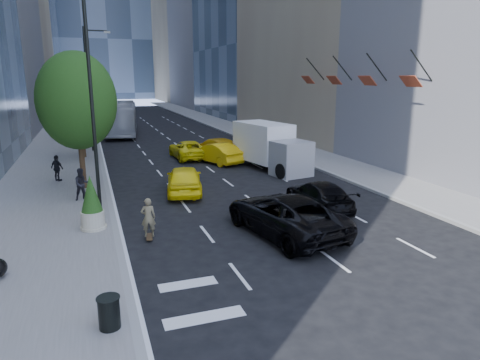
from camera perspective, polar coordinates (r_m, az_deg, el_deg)
name	(u,v)px	position (r m, az deg, el deg)	size (l,w,h in m)	color
ground	(263,227)	(18.40, 3.15, -6.27)	(160.00, 160.00, 0.00)	black
sidewalk_left	(65,140)	(46.41, -22.25, 4.97)	(6.00, 120.00, 0.15)	slate
sidewalk_right	(244,132)	(49.28, 0.47, 6.43)	(4.00, 120.00, 0.15)	slate
tower_right_far	(197,1)	(118.99, -5.76, 22.64)	(20.00, 24.00, 50.00)	#816F59
lamp_near	(95,87)	(19.95, -18.78, 11.65)	(2.13, 0.22, 10.00)	black
lamp_far	(90,82)	(37.94, -19.38, 12.22)	(2.13, 0.22, 10.00)	black
tree_near	(77,101)	(24.98, -20.92, 9.80)	(4.20, 4.20, 7.46)	black
tree_mid	(79,89)	(34.96, -20.72, 11.24)	(4.50, 4.50, 7.99)	black
tree_far	(81,93)	(47.97, -20.47, 10.85)	(3.90, 3.90, 6.92)	black
traffic_signal	(89,94)	(55.98, -19.55, 10.80)	(2.48, 0.53, 5.20)	black
facade_flags	(352,78)	(31.21, 14.66, 13.08)	(1.85, 13.30, 2.05)	black
skateboarder	(148,220)	(17.18, -12.11, -5.25)	(0.57, 0.38, 1.57)	#706646
black_sedan_lincoln	(285,214)	(17.46, 5.97, -4.56)	(2.74, 5.95, 1.65)	black
black_sedan_mercedes	(319,195)	(20.94, 10.48, -2.01)	(1.94, 4.77, 1.38)	black
taxi_a	(184,179)	(23.58, -7.44, 0.08)	(1.84, 4.58, 1.56)	yellow
taxi_b	(217,153)	(31.68, -3.12, 3.62)	(1.60, 4.59, 1.51)	yellow
taxi_c	(188,149)	(33.79, -6.94, 4.06)	(2.30, 4.99, 1.39)	yellow
taxi_d	(216,148)	(33.75, -3.17, 4.30)	(2.21, 5.45, 1.58)	#D9A10B
city_bus	(121,118)	(49.53, -15.52, 7.96)	(2.98, 12.75, 3.55)	#B8BBBF
box_truck	(270,146)	(29.52, 4.02, 4.50)	(3.55, 6.85, 3.12)	white
pedestrian_a	(82,184)	(22.94, -20.31, -0.54)	(0.80, 0.62, 1.65)	black
pedestrian_b	(57,168)	(27.74, -23.20, 1.46)	(0.92, 0.38, 1.57)	black
trash_can	(109,313)	(11.56, -17.05, -16.62)	(0.53, 0.53, 0.80)	black
planter_shrub	(92,203)	(18.45, -19.17, -2.98)	(0.94, 0.94, 2.26)	beige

